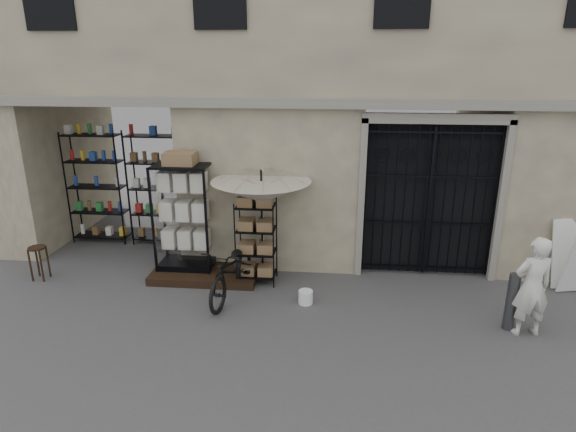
# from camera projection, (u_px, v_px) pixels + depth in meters

# --- Properties ---
(ground) EXTENTS (80.00, 80.00, 0.00)m
(ground) POSITION_uv_depth(u_px,v_px,m) (330.00, 328.00, 7.49)
(ground) COLOR #242427
(ground) RESTS_ON ground
(main_building) EXTENTS (14.00, 4.00, 9.00)m
(main_building) POSITION_uv_depth(u_px,v_px,m) (339.00, 32.00, 9.86)
(main_building) COLOR tan
(main_building) RESTS_ON ground
(shop_recess) EXTENTS (3.00, 1.70, 3.00)m
(shop_recess) POSITION_uv_depth(u_px,v_px,m) (119.00, 183.00, 10.07)
(shop_recess) COLOR black
(shop_recess) RESTS_ON ground
(shop_shelving) EXTENTS (2.70, 0.50, 2.50)m
(shop_shelving) POSITION_uv_depth(u_px,v_px,m) (128.00, 188.00, 10.63)
(shop_shelving) COLOR black
(shop_shelving) RESTS_ON ground
(iron_gate) EXTENTS (2.50, 0.21, 3.00)m
(iron_gate) POSITION_uv_depth(u_px,v_px,m) (428.00, 198.00, 9.02)
(iron_gate) COLOR black
(iron_gate) RESTS_ON ground
(step_platform) EXTENTS (2.00, 0.90, 0.15)m
(step_platform) POSITION_uv_depth(u_px,v_px,m) (205.00, 275.00, 9.15)
(step_platform) COLOR black
(step_platform) RESTS_ON ground
(display_cabinet) EXTENTS (1.14, 0.88, 2.18)m
(display_cabinet) POSITION_uv_depth(u_px,v_px,m) (184.00, 222.00, 9.05)
(display_cabinet) COLOR black
(display_cabinet) RESTS_ON step_platform
(wire_rack) EXTENTS (0.80, 0.66, 1.58)m
(wire_rack) POSITION_uv_depth(u_px,v_px,m) (256.00, 243.00, 8.82)
(wire_rack) COLOR black
(wire_rack) RESTS_ON ground
(market_umbrella) EXTENTS (2.00, 2.02, 2.55)m
(market_umbrella) POSITION_uv_depth(u_px,v_px,m) (261.00, 186.00, 8.55)
(market_umbrella) COLOR black
(market_umbrella) RESTS_ON ground
(white_bucket) EXTENTS (0.27, 0.27, 0.23)m
(white_bucket) POSITION_uv_depth(u_px,v_px,m) (306.00, 297.00, 8.20)
(white_bucket) COLOR white
(white_bucket) RESTS_ON ground
(bicycle) EXTENTS (0.81, 1.08, 1.88)m
(bicycle) POSITION_uv_depth(u_px,v_px,m) (233.00, 296.00, 8.50)
(bicycle) COLOR black
(bicycle) RESTS_ON ground
(wooden_stool) EXTENTS (0.40, 0.40, 0.65)m
(wooden_stool) POSITION_uv_depth(u_px,v_px,m) (39.00, 262.00, 9.04)
(wooden_stool) COLOR black
(wooden_stool) RESTS_ON ground
(steel_bollard) EXTENTS (0.21, 0.21, 0.92)m
(steel_bollard) POSITION_uv_depth(u_px,v_px,m) (511.00, 302.00, 7.34)
(steel_bollard) COLOR #48494D
(steel_bollard) RESTS_ON ground
(shopkeeper) EXTENTS (0.84, 1.65, 0.38)m
(shopkeeper) POSITION_uv_depth(u_px,v_px,m) (524.00, 333.00, 7.34)
(shopkeeper) COLOR silver
(shopkeeper) RESTS_ON ground
(easel_sign) EXTENTS (0.72, 0.79, 1.24)m
(easel_sign) POSITION_uv_depth(u_px,v_px,m) (575.00, 257.00, 8.50)
(easel_sign) COLOR silver
(easel_sign) RESTS_ON ground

